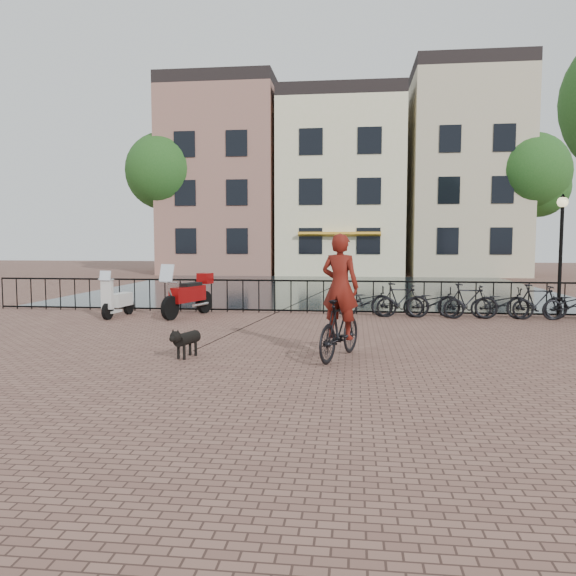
# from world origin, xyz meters

# --- Properties ---
(ground) EXTENTS (100.00, 100.00, 0.00)m
(ground) POSITION_xyz_m (0.00, 0.00, 0.00)
(ground) COLOR brown
(ground) RESTS_ON ground
(canal_water) EXTENTS (20.00, 20.00, 0.00)m
(canal_water) POSITION_xyz_m (0.00, 17.30, 0.00)
(canal_water) COLOR black
(canal_water) RESTS_ON ground
(railing) EXTENTS (20.00, 0.05, 1.02)m
(railing) POSITION_xyz_m (0.00, 8.00, 0.50)
(railing) COLOR black
(railing) RESTS_ON ground
(canal_house_left) EXTENTS (7.50, 9.00, 12.80)m
(canal_house_left) POSITION_xyz_m (-7.50, 30.00, 6.40)
(canal_house_left) COLOR #986558
(canal_house_left) RESTS_ON ground
(canal_house_mid) EXTENTS (8.00, 9.50, 11.80)m
(canal_house_mid) POSITION_xyz_m (0.50, 30.00, 5.90)
(canal_house_mid) COLOR beige
(canal_house_mid) RESTS_ON ground
(canal_house_right) EXTENTS (7.00, 9.00, 13.30)m
(canal_house_right) POSITION_xyz_m (8.50, 30.00, 6.65)
(canal_house_right) COLOR #C2B590
(canal_house_right) RESTS_ON ground
(tree_far_left) EXTENTS (5.04, 5.04, 9.27)m
(tree_far_left) POSITION_xyz_m (-11.00, 27.00, 6.73)
(tree_far_left) COLOR black
(tree_far_left) RESTS_ON ground
(tree_far_right) EXTENTS (4.76, 4.76, 8.76)m
(tree_far_right) POSITION_xyz_m (12.00, 27.00, 6.35)
(tree_far_right) COLOR black
(tree_far_right) RESTS_ON ground
(lamp_post) EXTENTS (0.30, 0.30, 3.45)m
(lamp_post) POSITION_xyz_m (7.20, 7.60, 2.38)
(lamp_post) COLOR black
(lamp_post) RESTS_ON ground
(cyclist) EXTENTS (1.22, 2.09, 2.75)m
(cyclist) POSITION_xyz_m (1.16, 1.48, 1.05)
(cyclist) COLOR black
(cyclist) RESTS_ON ground
(dog) EXTENTS (0.52, 0.91, 0.58)m
(dog) POSITION_xyz_m (-1.73, 1.24, 0.29)
(dog) COLOR black
(dog) RESTS_ON ground
(motorcycle) EXTENTS (1.22, 2.30, 1.60)m
(motorcycle) POSITION_xyz_m (-3.42, 6.88, 0.80)
(motorcycle) COLOR maroon
(motorcycle) RESTS_ON ground
(scooter) EXTENTS (0.59, 1.56, 1.41)m
(scooter) POSITION_xyz_m (-5.41, 6.54, 0.71)
(scooter) COLOR silver
(scooter) RESTS_ON ground
(parked_bike_0) EXTENTS (1.72, 0.61, 0.90)m
(parked_bike_0) POSITION_xyz_m (1.80, 7.40, 0.45)
(parked_bike_0) COLOR black
(parked_bike_0) RESTS_ON ground
(parked_bike_1) EXTENTS (1.69, 0.57, 1.00)m
(parked_bike_1) POSITION_xyz_m (2.75, 7.40, 0.50)
(parked_bike_1) COLOR black
(parked_bike_1) RESTS_ON ground
(parked_bike_2) EXTENTS (1.78, 0.84, 0.90)m
(parked_bike_2) POSITION_xyz_m (3.70, 7.40, 0.45)
(parked_bike_2) COLOR black
(parked_bike_2) RESTS_ON ground
(parked_bike_3) EXTENTS (1.71, 0.66, 1.00)m
(parked_bike_3) POSITION_xyz_m (4.65, 7.40, 0.50)
(parked_bike_3) COLOR black
(parked_bike_3) RESTS_ON ground
(parked_bike_4) EXTENTS (1.75, 0.72, 0.90)m
(parked_bike_4) POSITION_xyz_m (5.60, 7.40, 0.45)
(parked_bike_4) COLOR black
(parked_bike_4) RESTS_ON ground
(parked_bike_5) EXTENTS (1.67, 0.48, 1.00)m
(parked_bike_5) POSITION_xyz_m (6.55, 7.40, 0.50)
(parked_bike_5) COLOR black
(parked_bike_5) RESTS_ON ground
(parked_bike_6) EXTENTS (1.78, 0.82, 0.90)m
(parked_bike_6) POSITION_xyz_m (7.50, 7.40, 0.45)
(parked_bike_6) COLOR black
(parked_bike_6) RESTS_ON ground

